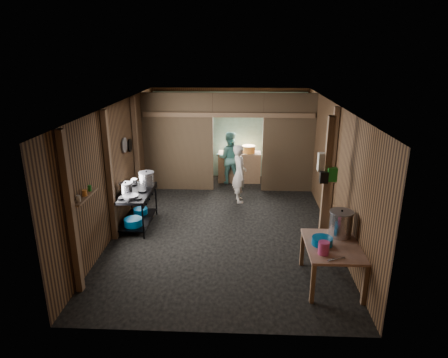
{
  "coord_description": "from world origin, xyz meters",
  "views": [
    {
      "loc": [
        0.35,
        -7.88,
        3.66
      ],
      "look_at": [
        0.0,
        -0.2,
        1.1
      ],
      "focal_mm": 31.48,
      "sensor_mm": 36.0,
      "label": 1
    }
  ],
  "objects_px": {
    "gas_range": "(137,209)",
    "yellow_tub": "(249,149)",
    "stock_pot": "(341,224)",
    "cook": "(239,174)",
    "stove_pot_large": "(147,179)",
    "prep_table": "(331,264)",
    "pink_bucket": "(324,248)"
  },
  "relations": [
    {
      "from": "gas_range",
      "to": "yellow_tub",
      "type": "distance_m",
      "value": 4.01
    },
    {
      "from": "yellow_tub",
      "to": "stock_pot",
      "type": "bearing_deg",
      "value": -73.23
    },
    {
      "from": "cook",
      "to": "stove_pot_large",
      "type": "bearing_deg",
      "value": 110.21
    },
    {
      "from": "prep_table",
      "to": "cook",
      "type": "bearing_deg",
      "value": 113.02
    },
    {
      "from": "gas_range",
      "to": "stove_pot_large",
      "type": "distance_m",
      "value": 0.68
    },
    {
      "from": "prep_table",
      "to": "pink_bucket",
      "type": "height_order",
      "value": "pink_bucket"
    },
    {
      "from": "yellow_tub",
      "to": "cook",
      "type": "bearing_deg",
      "value": -98.66
    },
    {
      "from": "stock_pot",
      "to": "pink_bucket",
      "type": "xyz_separation_m",
      "value": [
        -0.39,
        -0.63,
        -0.11
      ]
    },
    {
      "from": "stock_pot",
      "to": "pink_bucket",
      "type": "height_order",
      "value": "stock_pot"
    },
    {
      "from": "prep_table",
      "to": "stove_pot_large",
      "type": "bearing_deg",
      "value": 145.96
    },
    {
      "from": "gas_range",
      "to": "yellow_tub",
      "type": "bearing_deg",
      "value": 52.26
    },
    {
      "from": "stove_pot_large",
      "to": "stock_pot",
      "type": "bearing_deg",
      "value": -28.98
    },
    {
      "from": "pink_bucket",
      "to": "cook",
      "type": "height_order",
      "value": "cook"
    },
    {
      "from": "stove_pot_large",
      "to": "prep_table",
      "type": "bearing_deg",
      "value": -34.04
    },
    {
      "from": "pink_bucket",
      "to": "yellow_tub",
      "type": "relative_size",
      "value": 0.55
    },
    {
      "from": "stove_pot_large",
      "to": "cook",
      "type": "height_order",
      "value": "cook"
    },
    {
      "from": "stove_pot_large",
      "to": "stock_pot",
      "type": "xyz_separation_m",
      "value": [
        3.72,
        -2.06,
        -0.04
      ]
    },
    {
      "from": "prep_table",
      "to": "yellow_tub",
      "type": "distance_m",
      "value": 5.36
    },
    {
      "from": "pink_bucket",
      "to": "yellow_tub",
      "type": "height_order",
      "value": "yellow_tub"
    },
    {
      "from": "stove_pot_large",
      "to": "yellow_tub",
      "type": "height_order",
      "value": "stove_pot_large"
    },
    {
      "from": "pink_bucket",
      "to": "prep_table",
      "type": "bearing_deg",
      "value": 54.57
    },
    {
      "from": "cook",
      "to": "yellow_tub",
      "type": "bearing_deg",
      "value": -18.84
    },
    {
      "from": "stove_pot_large",
      "to": "pink_bucket",
      "type": "xyz_separation_m",
      "value": [
        3.33,
        -2.69,
        -0.15
      ]
    },
    {
      "from": "prep_table",
      "to": "cook",
      "type": "height_order",
      "value": "cook"
    },
    {
      "from": "gas_range",
      "to": "yellow_tub",
      "type": "height_order",
      "value": "yellow_tub"
    },
    {
      "from": "stock_pot",
      "to": "prep_table",
      "type": "bearing_deg",
      "value": -118.53
    },
    {
      "from": "prep_table",
      "to": "stock_pot",
      "type": "height_order",
      "value": "stock_pot"
    },
    {
      "from": "pink_bucket",
      "to": "yellow_tub",
      "type": "bearing_deg",
      "value": 101.04
    },
    {
      "from": "gas_range",
      "to": "stove_pot_large",
      "type": "height_order",
      "value": "stove_pot_large"
    },
    {
      "from": "stock_pot",
      "to": "pink_bucket",
      "type": "bearing_deg",
      "value": -121.92
    },
    {
      "from": "gas_range",
      "to": "cook",
      "type": "relative_size",
      "value": 0.92
    },
    {
      "from": "pink_bucket",
      "to": "cook",
      "type": "bearing_deg",
      "value": 108.66
    }
  ]
}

